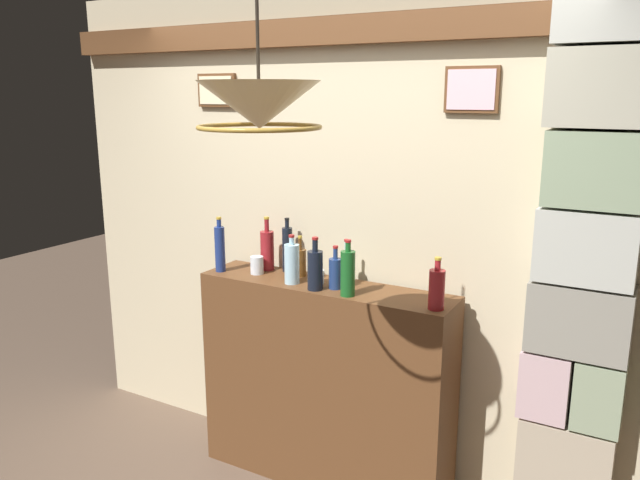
# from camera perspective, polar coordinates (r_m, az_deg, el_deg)

# --- Properties ---
(panelled_rear_partition) EXTENTS (3.73, 0.15, 2.69)m
(panelled_rear_partition) POSITION_cam_1_polar(r_m,az_deg,el_deg) (3.40, 2.40, 1.32)
(panelled_rear_partition) COLOR beige
(panelled_rear_partition) RESTS_ON ground
(stone_pillar) EXTENTS (0.43, 0.28, 2.63)m
(stone_pillar) POSITION_cam_1_polar(r_m,az_deg,el_deg) (2.97, 23.04, -3.47)
(stone_pillar) COLOR gray
(stone_pillar) RESTS_ON ground
(bar_shelf_unit) EXTENTS (1.41, 0.33, 1.15)m
(bar_shelf_unit) POSITION_cam_1_polar(r_m,az_deg,el_deg) (3.48, 0.42, -13.13)
(bar_shelf_unit) COLOR brown
(bar_shelf_unit) RESTS_ON ground
(liquor_bottle_sherry) EXTENTS (0.08, 0.08, 0.25)m
(liquor_bottle_sherry) POSITION_cam_1_polar(r_m,az_deg,el_deg) (2.92, 10.66, -4.41)
(liquor_bottle_sherry) COLOR maroon
(liquor_bottle_sherry) RESTS_ON bar_shelf_unit
(liquor_bottle_scotch) EXTENTS (0.08, 0.08, 0.31)m
(liquor_bottle_scotch) POSITION_cam_1_polar(r_m,az_deg,el_deg) (3.52, -4.87, -0.87)
(liquor_bottle_scotch) COLOR maroon
(liquor_bottle_scotch) RESTS_ON bar_shelf_unit
(liquor_bottle_brandy) EXTENTS (0.08, 0.08, 0.26)m
(liquor_bottle_brandy) POSITION_cam_1_polar(r_m,az_deg,el_deg) (3.26, -2.60, -2.14)
(liquor_bottle_brandy) COLOR #A5D1E5
(liquor_bottle_brandy) RESTS_ON bar_shelf_unit
(liquor_bottle_vodka) EXTENTS (0.07, 0.07, 0.28)m
(liquor_bottle_vodka) POSITION_cam_1_polar(r_m,az_deg,el_deg) (3.06, 2.57, -3.01)
(liquor_bottle_vodka) COLOR #185721
(liquor_bottle_vodka) RESTS_ON bar_shelf_unit
(liquor_bottle_bourbon) EXTENTS (0.05, 0.05, 0.24)m
(liquor_bottle_bourbon) POSITION_cam_1_polar(r_m,az_deg,el_deg) (3.28, 2.38, -2.59)
(liquor_bottle_bourbon) COLOR silver
(liquor_bottle_bourbon) RESTS_ON bar_shelf_unit
(liquor_bottle_port) EXTENTS (0.08, 0.08, 0.27)m
(liquor_bottle_port) POSITION_cam_1_polar(r_m,az_deg,el_deg) (3.15, -0.41, -2.71)
(liquor_bottle_port) COLOR black
(liquor_bottle_port) RESTS_ON bar_shelf_unit
(liquor_bottle_mezcal) EXTENTS (0.07, 0.07, 0.23)m
(liquor_bottle_mezcal) POSITION_cam_1_polar(r_m,az_deg,el_deg) (3.18, 1.42, -3.01)
(liquor_bottle_mezcal) COLOR navy
(liquor_bottle_mezcal) RESTS_ON bar_shelf_unit
(liquor_bottle_amaro) EXTENTS (0.06, 0.06, 0.31)m
(liquor_bottle_amaro) POSITION_cam_1_polar(r_m,az_deg,el_deg) (3.48, -3.02, -0.79)
(liquor_bottle_amaro) COLOR black
(liquor_bottle_amaro) RESTS_ON bar_shelf_unit
(liquor_bottle_vermouth) EXTENTS (0.06, 0.06, 0.31)m
(liquor_bottle_vermouth) POSITION_cam_1_polar(r_m,az_deg,el_deg) (3.52, -9.17, -0.73)
(liquor_bottle_vermouth) COLOR navy
(liquor_bottle_vermouth) RESTS_ON bar_shelf_unit
(liquor_bottle_rye) EXTENTS (0.07, 0.07, 0.23)m
(liquor_bottle_rye) POSITION_cam_1_polar(r_m,az_deg,el_deg) (3.40, -1.83, -2.02)
(liquor_bottle_rye) COLOR #583414
(liquor_bottle_rye) RESTS_ON bar_shelf_unit
(glass_tumbler_rocks) EXTENTS (0.07, 0.07, 0.10)m
(glass_tumbler_rocks) POSITION_cam_1_polar(r_m,az_deg,el_deg) (3.46, -5.81, -2.31)
(glass_tumbler_rocks) COLOR silver
(glass_tumbler_rocks) RESTS_ON bar_shelf_unit
(glass_tumbler_highball) EXTENTS (0.07, 0.07, 0.07)m
(glass_tumbler_highball) POSITION_cam_1_polar(r_m,az_deg,el_deg) (3.27, -0.22, -3.39)
(glass_tumbler_highball) COLOR silver
(glass_tumbler_highball) RESTS_ON bar_shelf_unit
(pendant_lamp) EXTENTS (0.43, 0.43, 0.56)m
(pendant_lamp) POSITION_cam_1_polar(r_m,az_deg,el_deg) (2.17, -5.61, 12.07)
(pendant_lamp) COLOR beige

